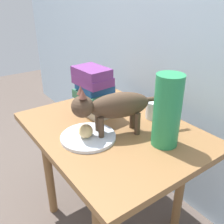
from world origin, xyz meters
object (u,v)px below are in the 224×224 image
(candle_jar, at_px, (153,111))
(tv_remote, at_px, (127,105))
(plate, at_px, (88,137))
(side_table, at_px, (112,142))
(book_stack, at_px, (94,91))
(green_vase, at_px, (167,111))
(bread_roll, at_px, (86,131))
(cat, at_px, (112,106))

(candle_jar, height_order, tv_remote, candle_jar)
(plate, xyz_separation_m, tv_remote, (-0.15, 0.33, 0.00))
(side_table, xyz_separation_m, plate, (0.01, -0.13, 0.08))
(book_stack, distance_m, tv_remote, 0.22)
(book_stack, bearing_deg, candle_jar, 44.05)
(book_stack, relative_size, green_vase, 0.81)
(bread_roll, bearing_deg, cat, 74.34)
(plate, distance_m, candle_jar, 0.36)
(side_table, height_order, cat, cat)
(plate, bearing_deg, side_table, 95.99)
(plate, distance_m, book_stack, 0.27)
(side_table, xyz_separation_m, book_stack, (-0.18, 0.02, 0.19))
(candle_jar, bearing_deg, book_stack, -135.95)
(book_stack, bearing_deg, tv_remote, 76.93)
(cat, distance_m, tv_remote, 0.32)
(bread_roll, xyz_separation_m, green_vase, (0.22, 0.24, 0.11))
(side_table, distance_m, green_vase, 0.33)
(plate, relative_size, green_vase, 0.80)
(cat, distance_m, green_vase, 0.23)
(side_table, distance_m, plate, 0.16)
(cat, bearing_deg, side_table, 143.53)
(bread_roll, distance_m, tv_remote, 0.37)
(green_vase, distance_m, tv_remote, 0.40)
(bread_roll, relative_size, cat, 0.17)
(side_table, height_order, tv_remote, tv_remote)
(green_vase, bearing_deg, cat, -145.05)
(cat, bearing_deg, tv_remote, 127.66)
(tv_remote, bearing_deg, plate, -96.80)
(candle_jar, bearing_deg, side_table, -98.77)
(book_stack, height_order, candle_jar, book_stack)
(bread_roll, height_order, cat, cat)
(candle_jar, distance_m, tv_remote, 0.17)
(bread_roll, bearing_deg, tv_remote, 113.28)
(bread_roll, bearing_deg, book_stack, 139.61)
(tv_remote, bearing_deg, book_stack, -133.87)
(plate, relative_size, tv_remote, 1.55)
(side_table, relative_size, book_stack, 3.50)
(side_table, relative_size, bread_roll, 10.41)
(bread_roll, height_order, tv_remote, bread_roll)
(green_vase, distance_m, candle_jar, 0.26)
(side_table, distance_m, cat, 0.21)
(book_stack, bearing_deg, green_vase, 10.98)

